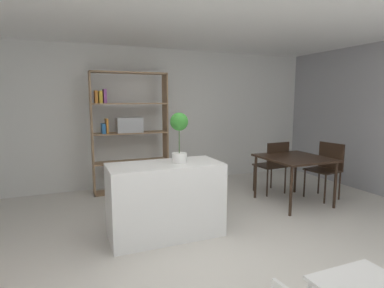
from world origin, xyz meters
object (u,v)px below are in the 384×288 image
potted_plant_on_island (179,132)px  dining_chair_far (274,162)px  kitchen_island (165,200)px  dining_chair_window_side (327,165)px  dining_table (294,162)px  open_bookshelf (127,128)px

potted_plant_on_island → dining_chair_far: bearing=23.5°
potted_plant_on_island → dining_chair_far: potted_plant_on_island is taller
kitchen_island → potted_plant_on_island: size_ratio=2.23×
potted_plant_on_island → dining_chair_far: size_ratio=0.65×
kitchen_island → dining_chair_window_side: 2.94m
kitchen_island → dining_table: (2.23, 0.37, 0.22)m
open_bookshelf → dining_table: (2.29, -1.64, -0.46)m
dining_chair_window_side → open_bookshelf: bearing=-126.9°
kitchen_island → open_bookshelf: size_ratio=0.64×
open_bookshelf → dining_chair_far: size_ratio=2.29×
potted_plant_on_island → dining_table: potted_plant_on_island is taller
kitchen_island → potted_plant_on_island: bearing=-0.0°
potted_plant_on_island → open_bookshelf: (-0.24, 2.01, -0.13)m
kitchen_island → open_bookshelf: 2.13m
dining_chair_window_side → dining_table: bearing=-97.1°
open_bookshelf → dining_chair_window_side: 3.44m
dining_table → dining_chair_window_side: size_ratio=1.09×
dining_chair_far → dining_table: bearing=85.9°
kitchen_island → dining_table: 2.27m
open_bookshelf → dining_table: open_bookshelf is taller
dining_chair_window_side → potted_plant_on_island: bearing=-90.2°
dining_chair_far → dining_chair_window_side: dining_chair_window_side is taller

